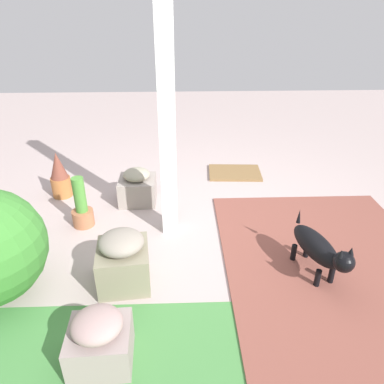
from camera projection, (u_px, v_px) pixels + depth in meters
name	position (u px, v px, depth m)	size (l,w,h in m)	color
ground_plane	(197.00, 228.00, 3.59)	(12.00, 12.00, 0.00)	#B19E9B
brick_path	(332.00, 266.00, 3.06)	(1.80, 2.40, 0.02)	brown
porch_pillar	(166.00, 102.00, 2.99)	(0.14, 0.14, 2.50)	white
stone_planter_nearest	(138.00, 187.00, 3.98)	(0.40, 0.38, 0.39)	gray
stone_planter_mid	(123.00, 260.00, 2.80)	(0.43, 0.46, 0.46)	gray
stone_planter_far	(100.00, 340.00, 2.19)	(0.39, 0.37, 0.38)	gray
terracotta_pot_tall	(82.00, 209.00, 3.56)	(0.21, 0.21, 0.52)	#A86544
terracotta_pot_spiky	(60.00, 176.00, 4.06)	(0.22, 0.22, 0.53)	#AA6534
dog	(319.00, 249.00, 2.85)	(0.33, 0.67, 0.46)	black
doormat	(235.00, 173.00, 4.70)	(0.66, 0.47, 0.03)	brown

